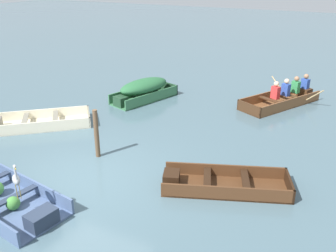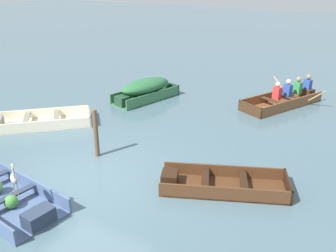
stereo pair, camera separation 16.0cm
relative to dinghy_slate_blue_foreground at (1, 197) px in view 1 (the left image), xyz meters
name	(u,v)px [view 1 (the left image)]	position (x,y,z in m)	size (l,w,h in m)	color
ground_plane	(82,180)	(0.93, 1.50, -0.13)	(80.00, 80.00, 0.00)	#47606B
dinghy_slate_blue_foreground	(1,197)	(0.00, 0.00, 0.00)	(3.48, 1.76, 0.36)	#475B7F
skiff_dark_varnish_near_moored	(220,183)	(3.92, 2.65, -0.01)	(2.99, 1.96, 0.33)	#4C2D19
skiff_green_mid_moored	(144,88)	(-0.73, 7.11, 0.32)	(1.72, 2.78, 0.79)	#387047
skiff_cream_far_moored	(36,123)	(-2.41, 3.38, -0.01)	(3.04, 2.86, 0.35)	beige
rowboat_wooden_brown_with_crew	(284,97)	(4.04, 9.09, 0.12)	(2.62, 3.34, 0.93)	brown
heron_on_dinghy	(16,179)	(0.73, -0.12, 0.70)	(0.42, 0.31, 0.84)	olive
mooring_post	(96,134)	(0.54, 2.63, 0.53)	(0.12, 0.12, 1.30)	brown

